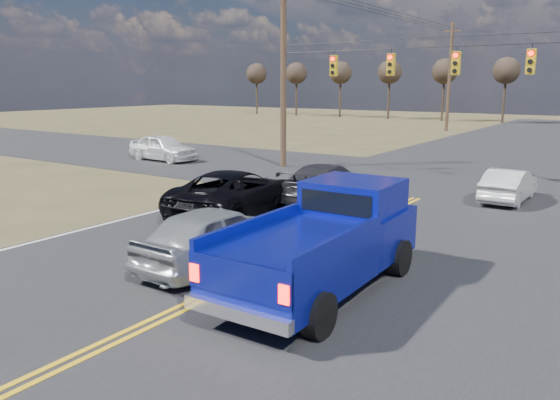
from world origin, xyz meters
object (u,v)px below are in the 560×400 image
Objects in this scene: silver_suv at (216,236)px; white_car_queue at (509,185)px; pickup_truck at (325,241)px; dgrey_car_queue at (326,182)px; black_suv at (235,192)px; cross_car_west at (163,148)px.

silver_suv reaches higher than white_car_queue.
pickup_truck is at bearing -177.34° from silver_suv.
dgrey_car_queue is at bearing 118.13° from pickup_truck.
dgrey_car_queue is at bearing -119.84° from black_suv.
dgrey_car_queue is at bearing 34.10° from white_car_queue.
pickup_truck is at bearing 84.76° from white_car_queue.
pickup_truck is 1.33× the size of silver_suv.
silver_suv is 1.17× the size of white_car_queue.
cross_car_west is at bearing -41.82° from black_suv.
black_suv is at bearing 142.84° from pickup_truck.
black_suv reaches higher than white_car_queue.
silver_suv is 5.47m from black_suv.
white_car_queue is at bearing -141.85° from black_suv.
black_suv is (-3.06, 4.54, 0.00)m from silver_suv.
silver_suv reaches higher than dgrey_car_queue.
silver_suv is at bearing 71.32° from white_car_queue.
black_suv is 14.47m from cross_car_west.
black_suv is at bearing -55.76° from silver_suv.
white_car_queue is at bearing -152.26° from dgrey_car_queue.
cross_car_west is (-18.03, 12.55, -0.32)m from pickup_truck.
black_suv reaches higher than cross_car_west.
white_car_queue is (7.34, 7.52, -0.14)m from black_suv.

